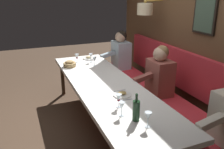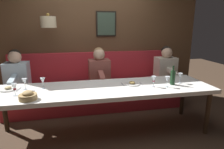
# 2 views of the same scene
# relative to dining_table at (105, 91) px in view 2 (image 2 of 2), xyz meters

# --- Properties ---
(ground_plane) EXTENTS (12.00, 12.00, 0.00)m
(ground_plane) POSITION_rel_dining_table_xyz_m (0.00, 0.00, -0.68)
(ground_plane) COLOR #4C3828
(dining_table) EXTENTS (0.90, 3.26, 0.74)m
(dining_table) POSITION_rel_dining_table_xyz_m (0.00, 0.00, 0.00)
(dining_table) COLOR white
(dining_table) RESTS_ON ground_plane
(banquette_bench) EXTENTS (0.52, 3.46, 0.45)m
(banquette_bench) POSITION_rel_dining_table_xyz_m (0.89, 0.00, -0.46)
(banquette_bench) COLOR red
(banquette_bench) RESTS_ON ground_plane
(back_wall_panel) EXTENTS (0.59, 4.66, 2.90)m
(back_wall_panel) POSITION_rel_dining_table_xyz_m (1.46, 0.01, 0.68)
(back_wall_panel) COLOR brown
(back_wall_panel) RESTS_ON ground_plane
(diner_nearest) EXTENTS (0.60, 0.40, 0.79)m
(diner_nearest) POSITION_rel_dining_table_xyz_m (0.88, -1.42, 0.13)
(diner_nearest) COLOR beige
(diner_nearest) RESTS_ON banquette_bench
(diner_near) EXTENTS (0.60, 0.40, 0.79)m
(diner_near) POSITION_rel_dining_table_xyz_m (0.88, -0.04, 0.13)
(diner_near) COLOR #934C42
(diner_near) RESTS_ON banquette_bench
(diner_middle) EXTENTS (0.60, 0.40, 0.79)m
(diner_middle) POSITION_rel_dining_table_xyz_m (0.88, 1.43, 0.13)
(diner_middle) COLOR silver
(diner_middle) RESTS_ON banquette_bench
(place_setting_0) EXTENTS (0.24, 0.32, 0.05)m
(place_setting_0) POSITION_rel_dining_table_xyz_m (0.17, 1.38, 0.07)
(place_setting_0) COLOR white
(place_setting_0) RESTS_ON dining_table
(place_setting_1) EXTENTS (0.24, 0.31, 0.05)m
(place_setting_1) POSITION_rel_dining_table_xyz_m (0.06, -0.45, 0.07)
(place_setting_1) COLOR silver
(place_setting_1) RESTS_ON dining_table
(wine_glass_0) EXTENTS (0.07, 0.07, 0.16)m
(wine_glass_0) POSITION_rel_dining_table_xyz_m (-0.11, 1.21, 0.17)
(wine_glass_0) COLOR silver
(wine_glass_0) RESTS_ON dining_table
(wine_glass_1) EXTENTS (0.07, 0.07, 0.16)m
(wine_glass_1) POSITION_rel_dining_table_xyz_m (-0.11, -0.73, 0.17)
(wine_glass_1) COLOR silver
(wine_glass_1) RESTS_ON dining_table
(wine_glass_2) EXTENTS (0.07, 0.07, 0.16)m
(wine_glass_2) POSITION_rel_dining_table_xyz_m (-0.16, -0.92, 0.17)
(wine_glass_2) COLOR silver
(wine_glass_2) RESTS_ON dining_table
(wine_glass_3) EXTENTS (0.07, 0.07, 0.16)m
(wine_glass_3) POSITION_rel_dining_table_xyz_m (0.14, 1.14, 0.17)
(wine_glass_3) COLOR silver
(wine_glass_3) RESTS_ON dining_table
(wine_glass_4) EXTENTS (0.07, 0.07, 0.16)m
(wine_glass_4) POSITION_rel_dining_table_xyz_m (0.13, 0.89, 0.17)
(wine_glass_4) COLOR silver
(wine_glass_4) RESTS_ON dining_table
(wine_glass_5) EXTENTS (0.07, 0.07, 0.16)m
(wine_glass_5) POSITION_rel_dining_table_xyz_m (-0.02, -1.22, 0.17)
(wine_glass_5) COLOR silver
(wine_glass_5) RESTS_ON dining_table
(wine_bottle) EXTENTS (0.08, 0.08, 0.30)m
(wine_bottle) POSITION_rel_dining_table_xyz_m (-0.07, -1.06, 0.17)
(wine_bottle) COLOR #19381E
(wine_bottle) RESTS_ON dining_table
(bread_bowl) EXTENTS (0.22, 0.22, 0.12)m
(bread_bowl) POSITION_rel_dining_table_xyz_m (-0.30, 1.01, 0.10)
(bread_bowl) COLOR tan
(bread_bowl) RESTS_ON dining_table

